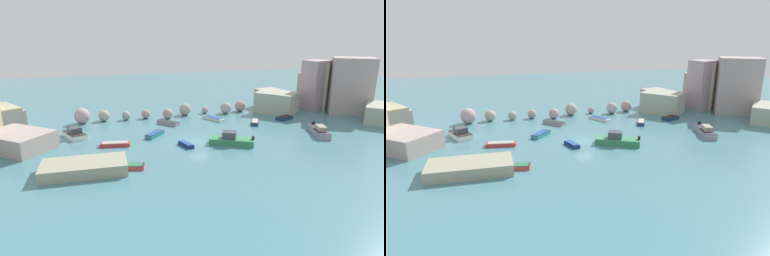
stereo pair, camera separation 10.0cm
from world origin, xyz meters
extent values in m
plane|color=teal|center=(0.00, 0.00, 0.00)|extent=(160.00, 160.00, 0.00)
cube|color=#B29D94|center=(-25.53, 3.39, 1.28)|extent=(10.83, 10.52, 2.56)
cube|color=#A59E97|center=(-29.17, 15.19, 1.63)|extent=(6.32, 6.82, 3.27)
cube|color=#A89B90|center=(21.81, 16.95, 1.90)|extent=(6.38, 8.77, 3.79)
cube|color=tan|center=(32.48, 16.41, 3.54)|extent=(9.42, 9.89, 7.09)
cube|color=#A4A994|center=(20.41, 13.55, 2.05)|extent=(9.30, 9.48, 4.10)
cube|color=#A9A188|center=(30.66, 15.11, 4.85)|extent=(6.84, 6.96, 9.70)
cube|color=#A99195|center=(29.25, 13.95, 5.09)|extent=(5.35, 5.07, 10.18)
cube|color=#A89491|center=(34.08, 9.06, 5.50)|extent=(9.15, 8.20, 11.01)
sphere|color=#B4939C|center=(-17.27, 15.25, 1.38)|extent=(2.76, 2.76, 2.76)
sphere|color=#A99C8C|center=(-13.45, 15.94, 1.01)|extent=(2.02, 2.02, 2.02)
sphere|color=#979A96|center=(-9.45, 15.61, 0.81)|extent=(1.61, 1.61, 1.61)
sphere|color=#A9908E|center=(-5.77, 15.76, 0.84)|extent=(1.67, 1.67, 1.67)
sphere|color=#B19296|center=(-1.80, 14.53, 0.97)|extent=(1.94, 1.94, 1.94)
sphere|color=#A89989|center=(2.00, 16.26, 1.14)|extent=(2.28, 2.28, 2.28)
sphere|color=#AC949C|center=(6.19, 16.44, 0.68)|extent=(1.36, 1.36, 1.36)
sphere|color=#AA9CA1|center=(10.22, 15.40, 1.10)|extent=(2.21, 2.21, 2.21)
sphere|color=tan|center=(13.69, 16.30, 1.10)|extent=(2.19, 2.19, 2.19)
sphere|color=#9F9F84|center=(18.36, 15.40, 0.83)|extent=(1.66, 1.66, 1.66)
sphere|color=#AB968F|center=(22.10, 15.52, 0.94)|extent=(1.89, 1.89, 1.89)
cube|color=#9E9D83|center=(-16.37, -7.54, 0.70)|extent=(9.92, 4.99, 1.39)
sphere|color=#E04C28|center=(-2.70, 11.08, 0.23)|extent=(0.46, 0.46, 0.46)
cube|color=#378455|center=(4.32, -2.55, 0.46)|extent=(6.81, 4.99, 0.93)
cube|color=#3F444C|center=(3.97, -2.37, 1.42)|extent=(2.49, 2.32, 0.99)
cube|color=black|center=(7.07, -3.94, 1.18)|extent=(0.52, 0.56, 0.50)
cube|color=#96879B|center=(-2.55, 10.46, 0.24)|extent=(3.91, 3.97, 0.47)
cube|color=#2D312D|center=(-2.55, 10.46, 0.50)|extent=(3.83, 3.89, 0.06)
cube|color=white|center=(-18.28, 7.14, 0.36)|extent=(4.06, 5.29, 0.72)
cube|color=#322F2D|center=(-18.28, 7.14, 0.75)|extent=(3.98, 5.18, 0.06)
cube|color=#3F444C|center=(-18.10, 6.74, 1.20)|extent=(2.19, 2.09, 0.94)
cube|color=black|center=(-19.21, 9.17, 0.97)|extent=(0.55, 0.51, 0.50)
cube|color=#CE3F3C|center=(-10.74, -7.76, 0.23)|extent=(3.04, 2.01, 0.46)
cube|color=#202532|center=(-10.74, -7.76, 0.49)|extent=(2.98, 1.97, 0.06)
cube|color=#2D7047|center=(-10.74, -7.76, 0.50)|extent=(2.58, 1.71, 0.08)
cube|color=navy|center=(19.16, 8.04, 0.25)|extent=(3.67, 2.75, 0.51)
cube|color=black|center=(19.16, 8.04, 0.54)|extent=(3.60, 2.70, 0.06)
cube|color=white|center=(6.21, 11.23, 0.25)|extent=(3.18, 4.50, 0.49)
cube|color=#234C93|center=(6.21, 11.23, 0.53)|extent=(2.70, 3.82, 0.08)
cube|color=navy|center=(12.51, 6.72, 0.26)|extent=(2.65, 3.63, 0.52)
cube|color=#2C1E2E|center=(12.51, 6.72, 0.55)|extent=(2.60, 3.56, 0.06)
cube|color=#ADA89E|center=(12.51, 6.72, 0.56)|extent=(2.26, 3.09, 0.08)
cube|color=gray|center=(19.64, -1.83, 0.44)|extent=(3.54, 6.48, 0.88)
cube|color=#2C1F31|center=(19.64, -1.83, 0.91)|extent=(3.47, 6.35, 0.06)
cube|color=#9E937F|center=(19.44, -2.48, 1.27)|extent=(1.80, 2.38, 0.78)
cube|color=black|center=(20.51, 1.01, 1.13)|extent=(0.53, 0.47, 0.50)
cube|color=navy|center=(-2.42, -1.63, 0.24)|extent=(1.83, 3.10, 0.49)
cube|color=#234C93|center=(-2.42, -1.63, 0.53)|extent=(1.56, 2.63, 0.08)
cube|color=teal|center=(-6.00, 4.31, 0.27)|extent=(3.53, 3.76, 0.54)
cube|color=#24262F|center=(-6.00, 4.31, 0.57)|extent=(3.46, 3.68, 0.06)
cube|color=#234C93|center=(-6.00, 4.31, 0.58)|extent=(3.00, 3.19, 0.08)
cube|color=#C63336|center=(-12.38, 1.20, 0.25)|extent=(4.43, 1.93, 0.51)
cube|color=#ADA89E|center=(-12.38, 1.20, 0.55)|extent=(3.77, 1.64, 0.08)
camera|label=1|loc=(-14.07, -46.89, 16.58)|focal=31.90mm
camera|label=2|loc=(-13.97, -46.92, 16.58)|focal=31.90mm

